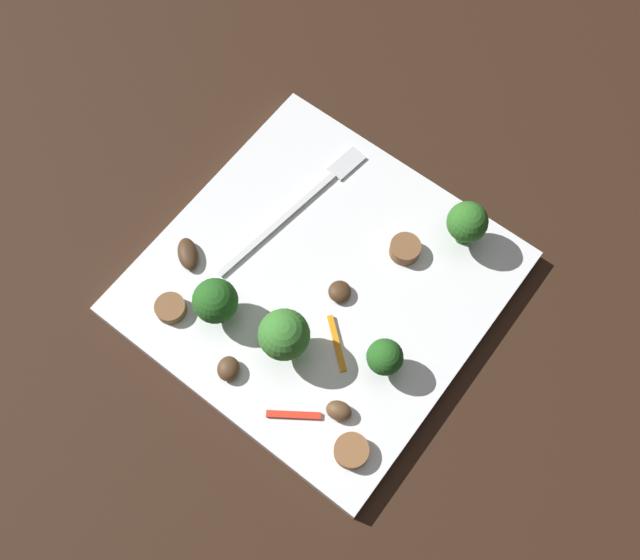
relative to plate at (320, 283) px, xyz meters
name	(u,v)px	position (x,y,z in m)	size (l,w,h in m)	color
ground_plane	(320,287)	(0.00, 0.00, -0.01)	(1.40, 1.40, 0.00)	black
plate	(320,283)	(0.00, 0.00, 0.00)	(0.29, 0.29, 0.02)	white
fork	(303,202)	(0.05, 0.06, 0.01)	(0.18, 0.04, 0.00)	silver
broccoli_floret_0	(467,222)	(0.11, -0.08, 0.04)	(0.04, 0.04, 0.05)	#347525
broccoli_floret_1	(284,335)	(-0.07, -0.02, 0.04)	(0.04, 0.04, 0.06)	#408630
broccoli_floret_2	(385,357)	(-0.03, -0.09, 0.03)	(0.03, 0.03, 0.04)	#296420
broccoli_floret_3	(215,301)	(-0.08, 0.05, 0.04)	(0.04, 0.04, 0.05)	#296420
sausage_slice_0	(405,249)	(0.07, -0.04, 0.01)	(0.03, 0.03, 0.01)	brown
sausage_slice_1	(171,308)	(-0.10, 0.09, 0.01)	(0.03, 0.03, 0.01)	brown
sausage_slice_2	(351,451)	(-0.10, -0.11, 0.01)	(0.03, 0.03, 0.01)	brown
mushroom_0	(339,292)	(0.00, -0.02, 0.01)	(0.02, 0.02, 0.01)	#422B19
mushroom_1	(339,411)	(-0.08, -0.08, 0.01)	(0.02, 0.02, 0.01)	brown
mushroom_2	(188,254)	(-0.05, 0.11, 0.01)	(0.03, 0.02, 0.01)	#422B19
mushroom_3	(228,369)	(-0.11, 0.01, 0.01)	(0.02, 0.02, 0.01)	#4C331E
pepper_strip_0	(337,343)	(-0.04, -0.05, 0.01)	(0.05, 0.01, 0.00)	orange
pepper_strip_1	(294,415)	(-0.11, -0.06, 0.01)	(0.05, 0.01, 0.00)	red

